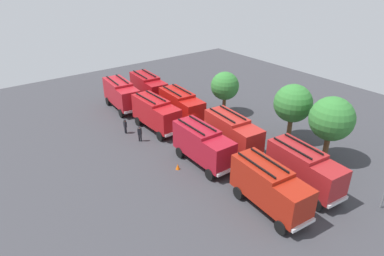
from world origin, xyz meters
TOP-DOWN VIEW (x-y plane):
  - ground_plane at (0.00, 0.00)m, footprint 63.17×63.17m
  - fire_truck_0 at (-12.80, -2.22)m, footprint 7.37×3.22m
  - fire_truck_1 at (-4.56, -1.87)m, footprint 7.23×2.83m
  - fire_truck_2 at (4.67, -2.21)m, footprint 7.25×2.87m
  - fire_truck_3 at (13.22, -2.28)m, footprint 7.38×3.26m
  - fire_truck_4 at (-12.90, 2.05)m, footprint 7.34×3.14m
  - fire_truck_5 at (-4.64, 1.86)m, footprint 7.34×3.13m
  - fire_truck_6 at (4.49, 1.92)m, footprint 7.39×3.27m
  - fire_truck_7 at (13.23, 2.13)m, footprint 7.40×3.30m
  - firefighter_0 at (-3.11, -4.91)m, footprint 0.47×0.47m
  - firefighter_1 at (8.85, 4.83)m, footprint 0.45×0.48m
  - firefighter_2 at (-5.86, -5.29)m, footprint 0.43×0.28m
  - tree_0 at (-3.28, 7.76)m, footprint 3.61×3.61m
  - tree_1 at (6.55, 8.72)m, footprint 4.15×4.15m
  - tree_2 at (11.56, 8.10)m, footprint 4.33×4.33m
  - traffic_cone_0 at (-8.72, 2.83)m, footprint 0.39×0.39m
  - traffic_cone_1 at (4.10, -4.83)m, footprint 0.41×0.41m
  - traffic_cone_2 at (-6.87, 5.32)m, footprint 0.42×0.42m

SIDE VIEW (x-z plane):
  - ground_plane at x=0.00m, z-range 0.00..0.00m
  - traffic_cone_0 at x=-8.72m, z-range 0.00..0.56m
  - traffic_cone_1 at x=4.10m, z-range 0.00..0.59m
  - traffic_cone_2 at x=-6.87m, z-range 0.00..0.60m
  - firefighter_1 at x=8.85m, z-range 0.10..1.77m
  - firefighter_2 at x=-5.86m, z-range 0.10..1.81m
  - firefighter_0 at x=-3.11m, z-range 0.12..1.95m
  - fire_truck_0 at x=-12.80m, z-range 0.21..4.09m
  - fire_truck_1 at x=-4.56m, z-range 0.21..4.09m
  - fire_truck_2 at x=4.67m, z-range 0.21..4.09m
  - fire_truck_3 at x=13.22m, z-range 0.21..4.09m
  - fire_truck_4 at x=-12.90m, z-range 0.21..4.09m
  - fire_truck_5 at x=-4.64m, z-range 0.21..4.09m
  - fire_truck_6 at x=4.49m, z-range 0.21..4.09m
  - fire_truck_7 at x=13.23m, z-range 0.21..4.09m
  - tree_0 at x=-3.28m, z-range 0.97..6.57m
  - tree_1 at x=6.55m, z-range 1.11..7.55m
  - tree_2 at x=11.56m, z-range 1.16..7.86m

